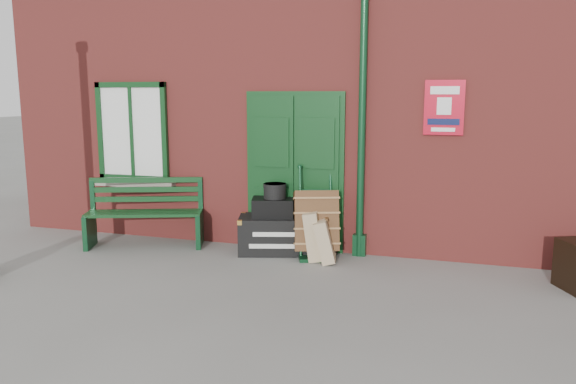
% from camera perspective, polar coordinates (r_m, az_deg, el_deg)
% --- Properties ---
extents(ground, '(80.00, 80.00, 0.00)m').
position_cam_1_polar(ground, '(6.76, -0.43, -9.30)').
color(ground, gray).
rests_on(ground, ground).
extents(station_building, '(10.30, 4.30, 4.36)m').
position_cam_1_polar(station_building, '(9.76, 5.82, 9.54)').
color(station_building, '#A13934').
rests_on(station_building, ground).
extents(bench, '(1.75, 1.06, 1.03)m').
position_cam_1_polar(bench, '(8.55, -14.30, -1.86)').
color(bench, '#0F3716').
rests_on(bench, ground).
extents(houdini_trunk, '(1.16, 0.84, 0.52)m').
position_cam_1_polar(houdini_trunk, '(7.97, -1.19, -4.33)').
color(houdini_trunk, black).
rests_on(houdini_trunk, ground).
extents(strongbox, '(0.67, 0.56, 0.26)m').
position_cam_1_polar(strongbox, '(7.90, -1.55, -1.55)').
color(strongbox, black).
rests_on(strongbox, houdini_trunk).
extents(hatbox, '(0.39, 0.39, 0.21)m').
position_cam_1_polar(hatbox, '(7.84, -1.35, 0.11)').
color(hatbox, black).
rests_on(hatbox, strongbox).
extents(suitcase_back, '(0.36, 0.51, 0.68)m').
position_cam_1_polar(suitcase_back, '(7.66, 2.62, -4.33)').
color(suitcase_back, tan).
rests_on(suitcase_back, ground).
extents(suitcase_front, '(0.37, 0.47, 0.59)m').
position_cam_1_polar(suitcase_front, '(7.53, 3.75, -4.93)').
color(suitcase_front, tan).
rests_on(suitcase_front, ground).
extents(porter_trolley, '(0.77, 0.80, 1.23)m').
position_cam_1_polar(porter_trolley, '(7.74, 2.83, -3.13)').
color(porter_trolley, '#0E391D').
rests_on(porter_trolley, ground).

